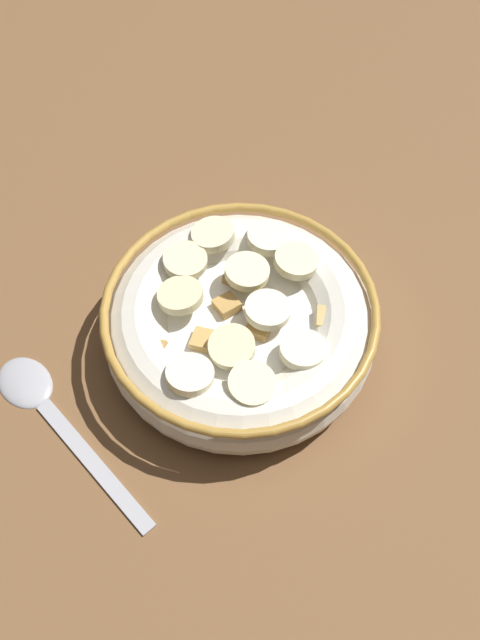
# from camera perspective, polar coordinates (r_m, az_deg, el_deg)

# --- Properties ---
(ground_plane) EXTENTS (0.92, 0.92, 0.02)m
(ground_plane) POSITION_cam_1_polar(r_m,az_deg,el_deg) (0.53, 0.00, -2.38)
(ground_plane) COLOR brown
(cereal_bowl) EXTENTS (0.18, 0.18, 0.05)m
(cereal_bowl) POSITION_cam_1_polar(r_m,az_deg,el_deg) (0.50, 0.00, -0.28)
(cereal_bowl) COLOR silver
(cereal_bowl) RESTS_ON ground_plane
(spoon) EXTENTS (0.11, 0.14, 0.01)m
(spoon) POSITION_cam_1_polar(r_m,az_deg,el_deg) (0.51, -14.76, -5.91)
(spoon) COLOR #A5A5AD
(spoon) RESTS_ON ground_plane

